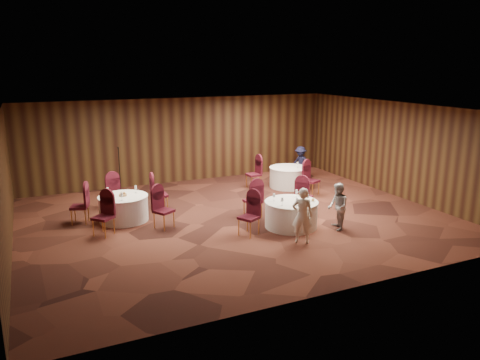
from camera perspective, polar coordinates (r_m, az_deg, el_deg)
name	(u,v)px	position (r m, az deg, el deg)	size (l,w,h in m)	color
ground	(237,218)	(13.85, -0.41, -4.69)	(12.00, 12.00, 0.00)	black
room_shell	(237,153)	(13.34, -0.42, 3.33)	(12.00, 12.00, 12.00)	silver
table_main	(291,214)	(13.11, 6.25, -4.13)	(1.48, 1.48, 0.74)	white
table_left	(124,208)	(13.96, -14.00, -3.34)	(1.42, 1.42, 0.74)	white
table_right	(289,177)	(17.32, 5.98, 0.37)	(1.44, 1.44, 0.74)	white
chairs_main	(270,204)	(13.50, 3.63, -2.98)	(3.08, 1.95, 1.00)	#3E0C17
chairs_left	(124,204)	(13.95, -13.99, -2.81)	(3.00, 3.16, 1.00)	#3E0C17
chairs_right	(282,177)	(16.71, 5.10, 0.33)	(2.01, 2.31, 1.00)	#3E0C17
tabletop_main	(297,198)	(12.97, 7.02, -2.20)	(1.08, 1.05, 0.22)	silver
tabletop_left	(122,193)	(13.85, -14.14, -1.57)	(0.87, 0.82, 0.22)	silver
tabletop_right	(298,164)	(17.15, 7.04, 2.00)	(0.08, 0.08, 0.22)	silver
mic_stand	(120,179)	(16.97, -14.40, 0.07)	(0.24, 0.24, 1.63)	black
woman_a	(302,216)	(11.89, 7.61, -4.31)	(0.53, 0.35, 1.45)	white
woman_b	(338,207)	(13.02, 11.82, -3.21)	(0.63, 0.49, 1.30)	#A5A5AA
man_c	(301,163)	(18.54, 7.39, 2.10)	(0.84, 0.48, 1.29)	black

